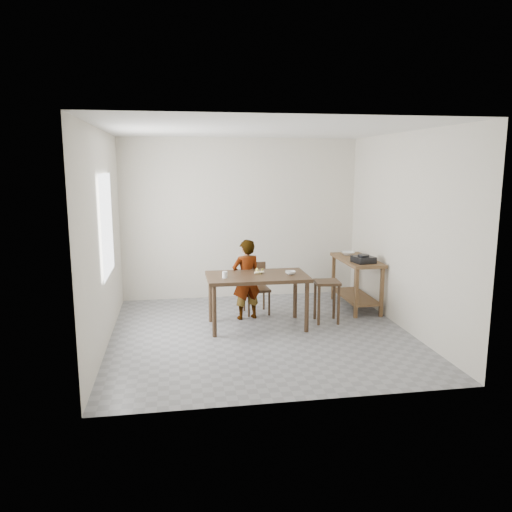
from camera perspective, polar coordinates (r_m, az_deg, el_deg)
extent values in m
cube|color=slate|center=(6.86, 0.55, -9.01)|extent=(4.00, 4.00, 0.04)
cube|color=white|center=(6.49, 0.60, 14.46)|extent=(4.00, 4.00, 0.04)
cube|color=silver|center=(8.52, -1.79, 4.26)|extent=(4.00, 0.04, 2.70)
cube|color=silver|center=(4.59, 4.95, -1.09)|extent=(4.00, 0.04, 2.70)
cube|color=silver|center=(6.50, -17.25, 1.88)|extent=(0.04, 4.00, 2.70)
cube|color=silver|center=(7.17, 16.71, 2.66)|extent=(0.04, 4.00, 2.70)
cube|color=white|center=(6.67, -16.67, 3.42)|extent=(0.02, 1.10, 1.30)
imported|color=white|center=(7.35, -1.12, -2.70)|extent=(0.49, 0.38, 1.19)
cylinder|color=white|center=(6.76, -3.59, -2.14)|extent=(0.09, 0.09, 0.09)
imported|color=silver|center=(6.99, 3.95, -1.91)|extent=(0.18, 0.18, 0.05)
imported|color=silver|center=(8.30, 10.46, 0.29)|extent=(0.27, 0.27, 0.06)
cube|color=black|center=(7.71, 12.18, -0.40)|extent=(0.34, 0.34, 0.10)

